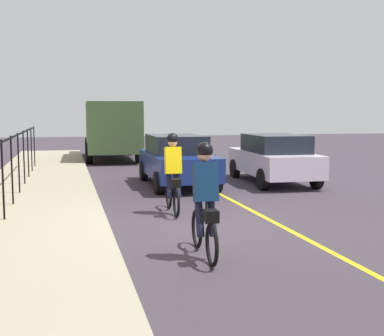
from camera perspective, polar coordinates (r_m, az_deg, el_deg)
name	(u,v)px	position (r m, az deg, el deg)	size (l,w,h in m)	color
ground_plane	(201,227)	(9.98, 0.99, -6.80)	(80.00, 80.00, 0.00)	#3D353E
lane_line_centre	(275,223)	(10.50, 9.49, -6.21)	(36.00, 0.12, 0.01)	yellow
sidewalk	(21,233)	(9.66, -19.01, -7.13)	(40.00, 3.20, 0.15)	#A5A383
iron_fence	(2,161)	(10.49, -21.00, 0.76)	(20.87, 0.04, 1.60)	black
cyclist_lead	(173,174)	(11.19, -2.21, -0.64)	(1.71, 0.38, 1.83)	black
cyclist_follow	(205,201)	(7.72, 1.51, -3.78)	(1.71, 0.38, 1.83)	black
patrol_sedan	(273,158)	(16.39, 9.33, 1.19)	(4.49, 2.12, 1.58)	white
parked_sedan_rear	(177,159)	(15.57, -1.76, 1.00)	(4.42, 1.96, 1.58)	navy
box_truck_background	(112,128)	(24.64, -9.24, 4.56)	(6.77, 2.69, 2.78)	#3D5B30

